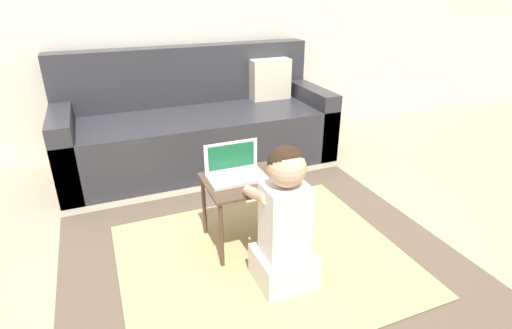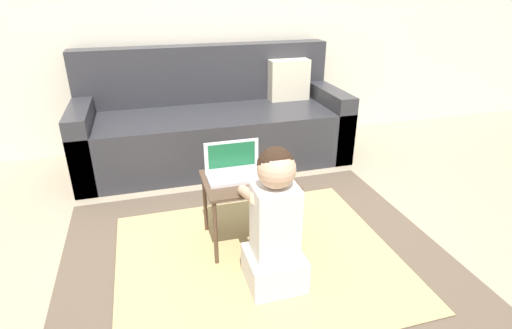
% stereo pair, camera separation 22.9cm
% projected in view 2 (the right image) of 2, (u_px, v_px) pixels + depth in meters
% --- Properties ---
extents(ground_plane, '(16.00, 16.00, 0.00)m').
position_uv_depth(ground_plane, '(267.00, 236.00, 2.47)').
color(ground_plane, gray).
extents(wall_back, '(9.00, 0.06, 2.50)m').
position_uv_depth(wall_back, '(208.00, 5.00, 3.48)').
color(wall_back, beige).
rests_on(wall_back, ground_plane).
extents(area_rug, '(2.15, 1.83, 0.01)m').
position_uv_depth(area_rug, '(258.00, 259.00, 2.26)').
color(area_rug, brown).
rests_on(area_rug, ground_plane).
extents(couch, '(2.22, 0.87, 0.94)m').
position_uv_depth(couch, '(214.00, 124.00, 3.46)').
color(couch, '#2D2D33').
rests_on(couch, ground_plane).
extents(laptop_desk, '(0.51, 0.39, 0.42)m').
position_uv_depth(laptop_desk, '(249.00, 187.00, 2.29)').
color(laptop_desk, '#4C3828').
rests_on(laptop_desk, ground_plane).
extents(laptop, '(0.32, 0.19, 0.20)m').
position_uv_depth(laptop, '(235.00, 171.00, 2.27)').
color(laptop, silver).
rests_on(laptop, laptop_desk).
extents(computer_mouse, '(0.06, 0.10, 0.04)m').
position_uv_depth(computer_mouse, '(279.00, 176.00, 2.25)').
color(computer_mouse, '#234CB2').
rests_on(computer_mouse, laptop_desk).
extents(person_seated, '(0.28, 0.39, 0.76)m').
position_uv_depth(person_seated, '(275.00, 224.00, 1.95)').
color(person_seated, silver).
rests_on(person_seated, ground_plane).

